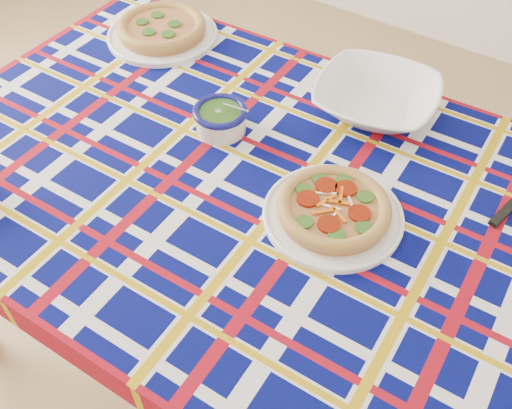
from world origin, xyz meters
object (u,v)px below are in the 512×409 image
Objects in this scene: main_focaccia_plate at (334,208)px; serving_bowl at (376,98)px; dining_table at (257,204)px; pesto_bowl at (220,117)px.

serving_bowl is at bearing 103.93° from main_focaccia_plate.
pesto_bowl is at bearing 148.74° from dining_table.
main_focaccia_plate is at bearing -14.46° from pesto_bowl.
dining_table is 0.38m from serving_bowl.
main_focaccia_plate is 2.30× the size of pesto_bowl.
pesto_bowl is 0.37m from serving_bowl.
main_focaccia_plate is (0.18, 0.00, 0.10)m from dining_table.
pesto_bowl reaches higher than main_focaccia_plate.
dining_table is at bearing -179.97° from main_focaccia_plate.
pesto_bowl is at bearing 165.54° from main_focaccia_plate.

